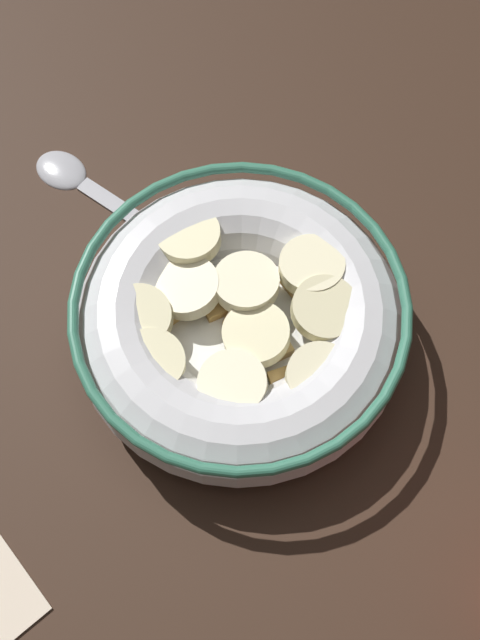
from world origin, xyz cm
name	(u,v)px	position (x,y,z in cm)	size (l,w,h in cm)	color
ground_plane	(240,348)	(0.00, 0.00, -1.00)	(128.34, 128.34, 2.00)	#332116
cereal_bowl	(240,322)	(-0.03, -0.01, 2.76)	(17.97, 17.97, 5.14)	silver
spoon	(88,186)	(-2.34, 13.83, 0.33)	(6.73, 13.65, 0.80)	#A5A5AD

